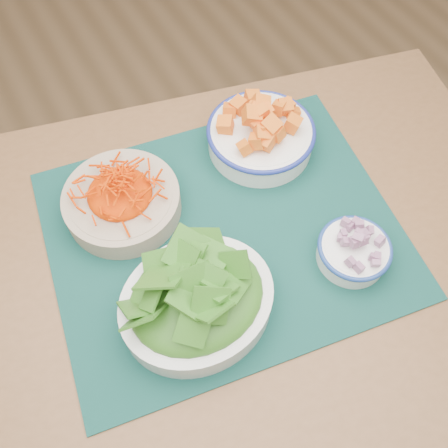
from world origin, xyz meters
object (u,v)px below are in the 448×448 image
lettuce_bowl (196,298)px  onion_bowl (354,249)px  placemat (224,233)px  carrot_bowl (121,198)px  table (218,281)px  squash_bowl (261,131)px

lettuce_bowl → onion_bowl: lettuce_bowl is taller
placemat → lettuce_bowl: (-0.11, -0.11, 0.05)m
carrot_bowl → table: bearing=-58.7°
placemat → onion_bowl: onion_bowl is taller
carrot_bowl → squash_bowl: 0.29m
squash_bowl → onion_bowl: 0.29m
onion_bowl → placemat: bearing=137.5°
squash_bowl → lettuce_bowl: (-0.27, -0.24, 0.00)m
lettuce_bowl → onion_bowl: (0.28, -0.05, -0.02)m
table → squash_bowl: bearing=55.8°
table → lettuce_bowl: 0.19m
placemat → onion_bowl: (0.17, -0.15, 0.03)m
placemat → onion_bowl: bearing=-33.4°
carrot_bowl → squash_bowl: bearing=0.7°
carrot_bowl → onion_bowl: carrot_bowl is taller
carrot_bowl → onion_bowl: 0.42m
carrot_bowl → lettuce_bowl: (0.03, -0.24, 0.01)m
placemat → carrot_bowl: 0.19m
carrot_bowl → placemat: bearing=-44.6°
table → placemat: bearing=61.4°
placemat → carrot_bowl: carrot_bowl is taller
placemat → carrot_bowl: size_ratio=2.73×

